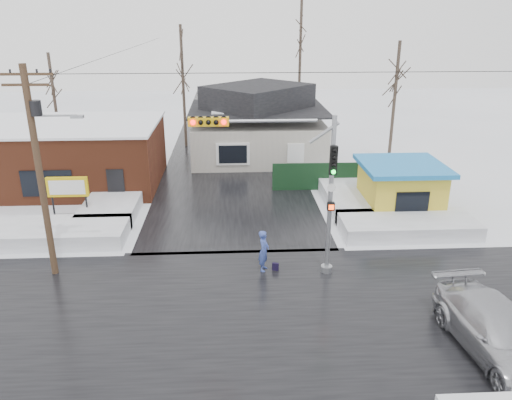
{
  "coord_description": "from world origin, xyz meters",
  "views": [
    {
      "loc": [
        -0.15,
        -16.46,
        10.76
      ],
      "look_at": [
        0.93,
        4.26,
        3.0
      ],
      "focal_mm": 35.0,
      "sensor_mm": 36.0,
      "label": 1
    }
  ],
  "objects_px": {
    "pedestrian": "(264,251)",
    "car": "(498,332)",
    "kiosk": "(400,187)",
    "traffic_signal": "(294,175)",
    "utility_pole": "(40,162)",
    "marquee_sign": "(68,188)"
  },
  "relations": [
    {
      "from": "pedestrian",
      "to": "car",
      "type": "height_order",
      "value": "pedestrian"
    },
    {
      "from": "kiosk",
      "to": "car",
      "type": "relative_size",
      "value": 0.8
    },
    {
      "from": "traffic_signal",
      "to": "kiosk",
      "type": "bearing_deg",
      "value": 44.84
    },
    {
      "from": "utility_pole",
      "to": "pedestrian",
      "type": "bearing_deg",
      "value": -1.23
    },
    {
      "from": "traffic_signal",
      "to": "utility_pole",
      "type": "relative_size",
      "value": 0.78
    },
    {
      "from": "kiosk",
      "to": "pedestrian",
      "type": "bearing_deg",
      "value": -141.03
    },
    {
      "from": "utility_pole",
      "to": "pedestrian",
      "type": "xyz_separation_m",
      "value": [
        9.16,
        -0.2,
        -4.17
      ]
    },
    {
      "from": "pedestrian",
      "to": "traffic_signal",
      "type": "bearing_deg",
      "value": -88.31
    },
    {
      "from": "traffic_signal",
      "to": "utility_pole",
      "type": "bearing_deg",
      "value": 177.05
    },
    {
      "from": "marquee_sign",
      "to": "pedestrian",
      "type": "bearing_deg",
      "value": -31.18
    },
    {
      "from": "traffic_signal",
      "to": "pedestrian",
      "type": "height_order",
      "value": "traffic_signal"
    },
    {
      "from": "utility_pole",
      "to": "kiosk",
      "type": "relative_size",
      "value": 1.96
    },
    {
      "from": "utility_pole",
      "to": "kiosk",
      "type": "bearing_deg",
      "value": 20.44
    },
    {
      "from": "traffic_signal",
      "to": "pedestrian",
      "type": "bearing_deg",
      "value": 164.38
    },
    {
      "from": "utility_pole",
      "to": "car",
      "type": "bearing_deg",
      "value": -21.1
    },
    {
      "from": "pedestrian",
      "to": "car",
      "type": "relative_size",
      "value": 0.33
    },
    {
      "from": "car",
      "to": "traffic_signal",
      "type": "bearing_deg",
      "value": 131.04
    },
    {
      "from": "pedestrian",
      "to": "car",
      "type": "bearing_deg",
      "value": -112.62
    },
    {
      "from": "traffic_signal",
      "to": "marquee_sign",
      "type": "relative_size",
      "value": 2.75
    },
    {
      "from": "marquee_sign",
      "to": "car",
      "type": "xyz_separation_m",
      "value": [
        17.63,
        -12.38,
        -1.08
      ]
    },
    {
      "from": "utility_pole",
      "to": "car",
      "type": "distance_m",
      "value": 18.25
    },
    {
      "from": "marquee_sign",
      "to": "car",
      "type": "bearing_deg",
      "value": -35.09
    }
  ]
}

